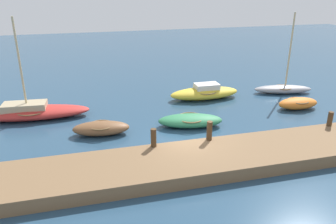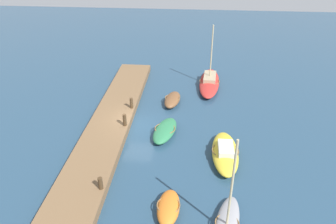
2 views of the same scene
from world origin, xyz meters
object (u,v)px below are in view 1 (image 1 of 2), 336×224
motorboat_yellow (205,93)px  rowboat_green (190,120)px  mooring_post_mid_west (209,131)px  mooring_post_mid_east (330,119)px  rowboat_grey (283,88)px  mooring_post_west (154,138)px  sailboat_red (31,112)px  rowboat_brown (101,128)px  dinghy_orange (298,103)px

motorboat_yellow → rowboat_green: (-2.50, -4.37, -0.09)m
mooring_post_mid_west → mooring_post_mid_east: mooring_post_mid_west is taller
rowboat_grey → mooring_post_west: rowboat_grey is taller
rowboat_grey → mooring_post_mid_east: (-1.78, -7.16, 0.63)m
motorboat_yellow → mooring_post_mid_west: size_ratio=5.15×
sailboat_red → mooring_post_mid_east: sailboat_red is taller
rowboat_brown → mooring_post_mid_east: size_ratio=4.10×
sailboat_red → mooring_post_west: bearing=-43.0°
rowboat_green → mooring_post_mid_west: bearing=-79.7°
sailboat_red → rowboat_green: size_ratio=1.77×
rowboat_grey → mooring_post_west: size_ratio=6.51×
motorboat_yellow → mooring_post_west: 9.17m
motorboat_yellow → dinghy_orange: size_ratio=1.82×
motorboat_yellow → mooring_post_west: bearing=-125.8°
mooring_post_mid_west → rowboat_green: bearing=89.0°
rowboat_brown → sailboat_red: sailboat_red is taller
rowboat_grey → mooring_post_west: 13.49m
rowboat_brown → dinghy_orange: (12.75, 0.76, 0.00)m
mooring_post_mid_west → mooring_post_mid_east: (6.87, 0.00, -0.09)m
rowboat_green → mooring_post_west: 4.23m
motorboat_yellow → mooring_post_mid_west: mooring_post_mid_west is taller
dinghy_orange → mooring_post_mid_east: 4.16m
motorboat_yellow → mooring_post_mid_west: (-2.55, -7.45, 0.64)m
rowboat_grey → rowboat_green: 9.51m
motorboat_yellow → mooring_post_mid_east: bearing=-60.2°
rowboat_brown → rowboat_grey: size_ratio=0.55×
sailboat_red → rowboat_grey: 17.59m
mooring_post_mid_east → sailboat_red: bearing=157.2°
mooring_post_west → mooring_post_mid_west: 2.77m
sailboat_red → rowboat_green: (8.99, -3.56, -0.08)m
mooring_post_mid_west → mooring_post_mid_east: bearing=0.0°
mooring_post_west → mooring_post_mid_west: (2.77, 0.00, 0.04)m
rowboat_brown → rowboat_grey: rowboat_grey is taller
rowboat_grey → rowboat_green: rowboat_grey is taller
rowboat_green → mooring_post_mid_east: size_ratio=5.00×
rowboat_grey → mooring_post_mid_west: (-8.65, -7.16, 0.72)m
rowboat_grey → motorboat_yellow: bearing=-170.1°
motorboat_yellow → sailboat_red: sailboat_red is taller
mooring_post_mid_east → dinghy_orange: bearing=77.4°
motorboat_yellow → rowboat_grey: 6.10m
sailboat_red → mooring_post_mid_east: 17.15m
motorboat_yellow → mooring_post_mid_east: size_ratio=6.38×
mooring_post_west → mooring_post_mid_west: bearing=0.0°
motorboat_yellow → rowboat_green: 5.04m
rowboat_grey → rowboat_green: size_ratio=1.49×
dinghy_orange → mooring_post_west: (-10.53, -4.02, 0.68)m
rowboat_brown → rowboat_grey: (13.64, 3.90, -0.00)m
sailboat_red → mooring_post_mid_west: 11.15m
motorboat_yellow → mooring_post_mid_east: (4.31, -7.45, 0.55)m
rowboat_brown → dinghy_orange: 12.78m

